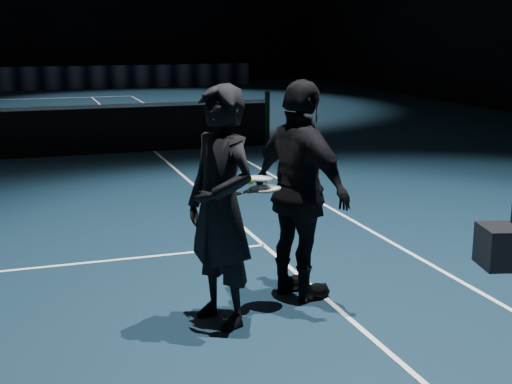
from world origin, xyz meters
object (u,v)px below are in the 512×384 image
player_b (301,192)px  tennis_balls (246,178)px  racket_lower (265,189)px  racket_upper (257,178)px  player_a (221,207)px

player_b → tennis_balls: (-0.56, -0.20, 0.20)m
racket_lower → racket_upper: bearing=141.3°
player_b → racket_upper: 0.48m
racket_upper → racket_lower: bearing=-42.7°
racket_lower → tennis_balls: tennis_balls is taller
racket_lower → tennis_balls: size_ratio=5.67×
player_a → racket_lower: player_a is taller
racket_lower → player_b: bearing=-0.0°
player_a → tennis_balls: player_a is taller
racket_lower → player_a: bearing=-180.0°
player_b → racket_lower: player_b is taller
player_b → racket_upper: bearing=85.3°
player_b → racket_lower: size_ratio=2.82×
player_b → racket_upper: player_b is taller
racket_lower → racket_upper: 0.11m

